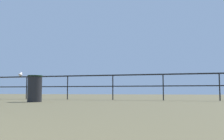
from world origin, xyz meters
name	(u,v)px	position (x,y,z in m)	size (l,w,h in m)	color
pier_railing	(113,81)	(0.00, 9.80, 0.73)	(19.26, 0.05, 0.98)	black
seagull_on_rail	(21,74)	(-4.18, 9.82, 1.07)	(0.25, 0.39, 0.19)	silver
trash_bin	(35,89)	(-1.84, 7.30, 0.41)	(0.46, 0.46, 0.83)	black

